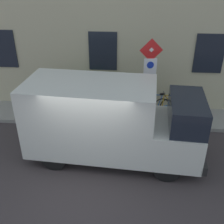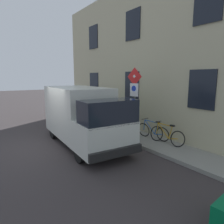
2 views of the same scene
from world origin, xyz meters
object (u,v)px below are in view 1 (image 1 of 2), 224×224
object	(u,v)px
litter_bin	(81,108)
pedestrian	(93,92)
delivery_van	(110,120)
sign_post_stacked	(150,71)
bicycle_blue	(155,105)
bicycle_orange	(175,105)

from	to	relation	value
litter_bin	pedestrian	bearing A→B (deg)	-37.76
delivery_van	litter_bin	distance (m)	2.54
sign_post_stacked	litter_bin	bearing A→B (deg)	86.88
delivery_van	bicycle_blue	size ratio (longest dim) A/B	3.18
bicycle_orange	bicycle_blue	distance (m)	0.79
pedestrian	bicycle_orange	bearing A→B (deg)	122.69
delivery_van	bicycle_orange	xyz separation A→B (m)	(2.75, -2.35, -0.82)
delivery_van	pedestrian	world-z (taller)	delivery_van
litter_bin	bicycle_orange	bearing A→B (deg)	-79.07
delivery_van	bicycle_orange	world-z (taller)	delivery_van
bicycle_blue	pedestrian	bearing A→B (deg)	-3.24
pedestrian	litter_bin	xyz separation A→B (m)	(-0.53, 0.41, -0.48)
pedestrian	sign_post_stacked	bearing A→B (deg)	101.99
sign_post_stacked	pedestrian	xyz separation A→B (m)	(0.66, 2.10, -1.16)
delivery_van	litter_bin	xyz separation A→B (m)	(2.04, 1.31, -0.74)
delivery_van	bicycle_blue	xyz separation A→B (m)	(2.75, -1.56, -0.82)
bicycle_blue	pedestrian	size ratio (longest dim) A/B	1.00
bicycle_orange	pedestrian	bearing A→B (deg)	-2.18
delivery_van	bicycle_orange	distance (m)	3.71
bicycle_blue	pedestrian	distance (m)	2.53
litter_bin	delivery_van	bearing A→B (deg)	-147.42
pedestrian	litter_bin	world-z (taller)	pedestrian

